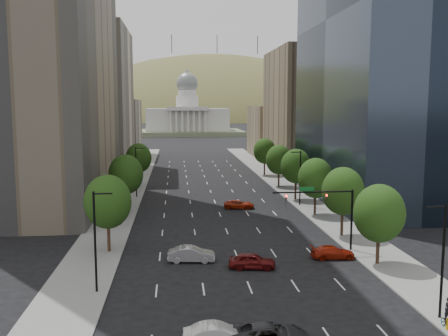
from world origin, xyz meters
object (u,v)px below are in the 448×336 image
object	(u,v)px
car_red_near	(333,252)
car_silver	(191,254)
traffic_signal	(330,206)
car_maroon	(252,261)
car_dkgrey	(270,335)
car_red_far	(239,204)
cyclist	(448,319)
capitol	(187,119)
car_white	(217,335)
fire_hydrant	(448,324)

from	to	relation	value
car_red_near	car_silver	bearing A→B (deg)	89.45
traffic_signal	car_silver	size ratio (longest dim) A/B	1.85
car_maroon	car_dkgrey	bearing A→B (deg)	-176.56
car_silver	car_red_far	size ratio (longest dim) A/B	1.02
car_dkgrey	cyclist	distance (m)	13.27
capitol	car_white	size ratio (longest dim) A/B	12.99
car_red_near	car_maroon	size ratio (longest dim) A/B	0.99
car_red_far	cyclist	xyz separation A→B (m)	(9.60, -43.96, 0.28)
car_red_near	car_white	bearing A→B (deg)	143.02
car_dkgrey	car_maroon	distance (m)	15.98
car_maroon	car_red_near	bearing A→B (deg)	-67.19
traffic_signal	car_red_near	world-z (taller)	traffic_signal
cyclist	car_red_near	bearing A→B (deg)	99.76
fire_hydrant	cyclist	size ratio (longest dim) A/B	0.36
fire_hydrant	cyclist	distance (m)	0.36
car_white	car_red_near	bearing A→B (deg)	-40.78
car_red_far	car_silver	bearing A→B (deg)	169.77
car_dkgrey	cyclist	size ratio (longest dim) A/B	2.31
traffic_signal	capitol	distance (m)	219.99
car_white	car_red_near	xyz separation A→B (m)	(13.92, 17.98, -0.08)
car_dkgrey	car_maroon	world-z (taller)	car_maroon
car_silver	car_red_far	xyz separation A→B (m)	(8.39, 26.12, -0.14)
car_red_near	car_maroon	world-z (taller)	car_maroon
car_silver	cyclist	world-z (taller)	cyclist
car_maroon	car_silver	bearing A→B (deg)	72.91
car_red_far	car_white	bearing A→B (deg)	178.33
traffic_signal	car_red_near	distance (m)	5.15
fire_hydrant	car_maroon	world-z (taller)	car_maroon
car_dkgrey	cyclist	xyz separation A→B (m)	(13.24, 0.88, 0.19)
car_dkgrey	cyclist	bearing A→B (deg)	-82.78
car_red_far	car_dkgrey	bearing A→B (deg)	-177.07
car_white	car_dkgrey	bearing A→B (deg)	-99.23
car_red_far	fire_hydrant	bearing A→B (deg)	-160.13
capitol	car_white	bearing A→B (deg)	-90.91
car_white	car_maroon	world-z (taller)	car_maroon
car_dkgrey	car_white	bearing A→B (deg)	87.21
car_white	fire_hydrant	bearing A→B (deg)	-91.45
traffic_signal	car_silver	distance (m)	16.25
car_red_near	cyclist	xyz separation A→B (m)	(2.90, -17.49, 0.27)
car_red_near	car_dkgrey	bearing A→B (deg)	151.40
traffic_signal	cyclist	size ratio (longest dim) A/B	3.82
capitol	car_dkgrey	distance (m)	240.69
car_maroon	cyclist	size ratio (longest dim) A/B	1.98
car_red_near	cyclist	world-z (taller)	cyclist
capitol	car_red_near	xyz separation A→B (m)	(10.11, -222.19, -7.90)
car_silver	capitol	bearing A→B (deg)	3.74
fire_hydrant	car_white	distance (m)	16.82
capitol	car_dkgrey	world-z (taller)	capitol
car_white	car_red_far	bearing A→B (deg)	-12.26
car_white	car_red_far	world-z (taller)	car_white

